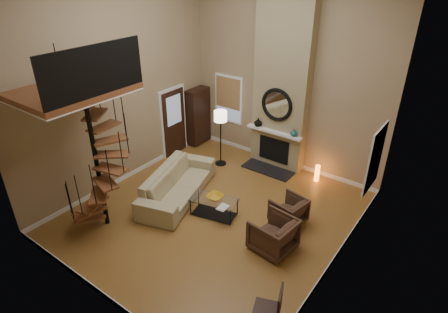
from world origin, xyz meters
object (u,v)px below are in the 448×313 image
Objects in this scene: accent_lamp at (317,173)px; floor_lamp at (221,121)px; hutch at (198,116)px; armchair_far at (276,236)px; side_chair at (272,308)px; coffee_table at (214,205)px; sofa at (177,183)px; armchair_near at (291,212)px.

floor_lamp is at bearing -163.61° from accent_lamp.
armchair_far is at bearing -33.12° from hutch.
armchair_far is 0.91× the size of side_chair.
accent_lamp is at bearing 16.39° from floor_lamp.
hutch reaches higher than coffee_table.
coffee_table is 3.22m from accent_lamp.
floor_lamp reaches higher than sofa.
hutch reaches higher than accent_lamp.
coffee_table is at bearing 144.17° from side_chair.
sofa reaches higher than coffee_table.
sofa is 2.20× the size of coffee_table.
sofa is at bearing -132.42° from accent_lamp.
accent_lamp is at bearing 65.14° from coffee_table.
side_chair is (1.35, -4.88, 0.28)m from accent_lamp.
accent_lamp is 0.50× the size of side_chair.
floor_lamp is (-3.03, 1.35, 1.06)m from armchair_near.
armchair_far is (4.65, -3.04, -0.60)m from hutch.
coffee_table is at bearing -110.59° from sofa.
armchair_near is at bearing -82.24° from accent_lamp.
armchair_near is at bearing -24.08° from floor_lamp.
armchair_near is at bearing 111.24° from side_chair.
coffee_table is 0.72× the size of floor_lamp.
floor_lamp is at bearing 135.09° from side_chair.
accent_lamp is 5.07m from side_chair.
floor_lamp reaches higher than armchair_near.
sofa is 3.86m from accent_lamp.
sofa is 1.25m from coffee_table.
coffee_table is 1.30× the size of side_chair.
sofa is 2.85× the size of side_chair.
accent_lamp is (4.21, 0.06, -0.70)m from hutch.
armchair_near is 0.83× the size of armchair_far.
floor_lamp is at bearing -119.16° from armchair_far.
hutch is 4.10m from coffee_table.
side_chair is (4.09, -4.08, -0.89)m from floor_lamp.
floor_lamp is (1.48, -0.74, 0.46)m from hutch.
floor_lamp reaches higher than accent_lamp.
sofa is at bearing -88.03° from armchair_far.
hutch is at bearing -179.12° from accent_lamp.
armchair_near is 0.58× the size of coffee_table.
side_chair is (5.56, -4.82, -0.42)m from hutch.
armchair_far reaches higher than accent_lamp.
sofa is 3.06m from armchair_far.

